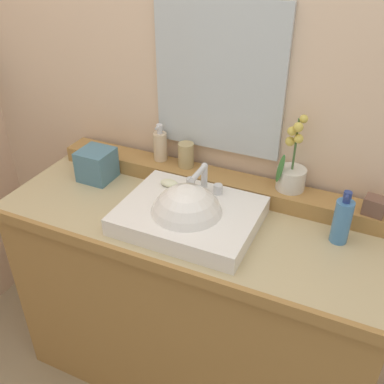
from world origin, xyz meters
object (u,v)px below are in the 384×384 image
(potted_plant, at_px, (291,171))
(lotion_bottle, at_px, (342,221))
(soap_bar, at_px, (169,183))
(tumbler_cup, at_px, (186,155))
(sink_basin, at_px, (188,218))
(tissue_box, at_px, (97,165))
(soap_dispenser, at_px, (160,145))
(trinket_box, at_px, (375,206))

(potted_plant, xyz_separation_m, lotion_bottle, (0.21, -0.15, -0.06))
(soap_bar, bearing_deg, lotion_bottle, 1.73)
(soap_bar, bearing_deg, tumbler_cup, 93.06)
(sink_basin, height_order, tissue_box, sink_basin)
(soap_dispenser, bearing_deg, tumbler_cup, -3.46)
(trinket_box, xyz_separation_m, tissue_box, (-1.06, -0.11, -0.03))
(potted_plant, xyz_separation_m, soap_dispenser, (-0.54, 0.00, -0.01))
(soap_dispenser, xyz_separation_m, tissue_box, (-0.21, -0.15, -0.06))
(sink_basin, distance_m, lotion_bottle, 0.52)
(sink_basin, height_order, lotion_bottle, lotion_bottle)
(sink_basin, distance_m, tumbler_cup, 0.32)
(soap_dispenser, height_order, lotion_bottle, soap_dispenser)
(potted_plant, bearing_deg, lotion_bottle, -35.81)
(sink_basin, xyz_separation_m, soap_dispenser, (-0.26, 0.29, 0.10))
(tissue_box, bearing_deg, lotion_bottle, -0.25)
(tumbler_cup, bearing_deg, lotion_bottle, -13.12)
(tumbler_cup, xyz_separation_m, trinket_box, (0.72, -0.03, -0.02))
(trinket_box, bearing_deg, potted_plant, -179.72)
(sink_basin, relative_size, tissue_box, 3.65)
(potted_plant, xyz_separation_m, tissue_box, (-0.76, -0.15, -0.07))
(lotion_bottle, bearing_deg, soap_dispenser, 168.38)
(sink_basin, relative_size, soap_dispenser, 3.04)
(soap_bar, relative_size, lotion_bottle, 0.36)
(lotion_bottle, bearing_deg, tumbler_cup, 166.88)
(tumbler_cup, xyz_separation_m, lotion_bottle, (0.63, -0.15, -0.03))
(soap_bar, distance_m, lotion_bottle, 0.63)
(sink_basin, xyz_separation_m, tissue_box, (-0.47, 0.14, 0.04))
(trinket_box, height_order, tissue_box, tissue_box)
(soap_dispenser, xyz_separation_m, trinket_box, (0.84, -0.04, -0.03))
(potted_plant, height_order, tissue_box, potted_plant)
(potted_plant, bearing_deg, trinket_box, -7.67)
(trinket_box, relative_size, lotion_bottle, 0.37)
(sink_basin, distance_m, soap_dispenser, 0.40)
(tumbler_cup, height_order, lotion_bottle, lotion_bottle)
(trinket_box, bearing_deg, soap_dispenser, -174.91)
(soap_bar, distance_m, soap_dispenser, 0.22)
(soap_bar, relative_size, tumbler_cup, 0.70)
(soap_bar, distance_m, tissue_box, 0.35)
(trinket_box, distance_m, tissue_box, 1.06)
(trinket_box, bearing_deg, lotion_bottle, -119.85)
(sink_basin, height_order, trinket_box, sink_basin)
(lotion_bottle, bearing_deg, soap_bar, -178.27)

